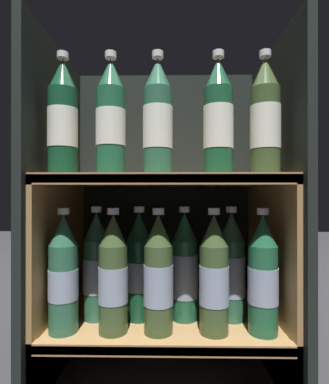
# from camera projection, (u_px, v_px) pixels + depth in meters

# --- Properties ---
(fridge_back_wall) EXTENTS (0.61, 0.02, 0.86)m
(fridge_back_wall) POSITION_uv_depth(u_px,v_px,m) (166.00, 205.00, 0.99)
(fridge_back_wall) COLOR black
(fridge_back_wall) RESTS_ON ground_plane
(fridge_side_left) EXTENTS (0.02, 0.41, 0.86)m
(fridge_side_left) POSITION_uv_depth(u_px,v_px,m) (56.00, 208.00, 0.80)
(fridge_side_left) COLOR black
(fridge_side_left) RESTS_ON ground_plane
(fridge_side_right) EXTENTS (0.02, 0.41, 0.86)m
(fridge_side_right) POSITION_uv_depth(u_px,v_px,m) (276.00, 209.00, 0.79)
(fridge_side_right) COLOR black
(fridge_side_right) RESTS_ON ground_plane
(shelf_lower) EXTENTS (0.57, 0.37, 0.16)m
(shelf_lower) POSITION_uv_depth(u_px,v_px,m) (165.00, 323.00, 0.78)
(shelf_lower) COLOR #9E7547
(shelf_lower) RESTS_ON ground_plane
(shelf_upper) EXTENTS (0.57, 0.37, 0.51)m
(shelf_upper) POSITION_uv_depth(u_px,v_px,m) (165.00, 231.00, 0.79)
(shelf_upper) COLOR #9E7547
(shelf_upper) RESTS_ON ground_plane
(bottle_upper_front_0) EXTENTS (0.07, 0.07, 0.28)m
(bottle_upper_front_0) POSITION_uv_depth(u_px,v_px,m) (63.00, 121.00, 0.68)
(bottle_upper_front_0) COLOR #144228
(bottle_upper_front_0) RESTS_ON shelf_upper
(bottle_upper_front_1) EXTENTS (0.07, 0.07, 0.28)m
(bottle_upper_front_1) POSITION_uv_depth(u_px,v_px,m) (111.00, 120.00, 0.68)
(bottle_upper_front_1) COLOR #1E5638
(bottle_upper_front_1) RESTS_ON shelf_upper
(bottle_upper_front_2) EXTENTS (0.07, 0.07, 0.28)m
(bottle_upper_front_2) POSITION_uv_depth(u_px,v_px,m) (158.00, 120.00, 0.67)
(bottle_upper_front_2) COLOR #285B42
(bottle_upper_front_2) RESTS_ON shelf_upper
(bottle_upper_front_3) EXTENTS (0.07, 0.07, 0.28)m
(bottle_upper_front_3) POSITION_uv_depth(u_px,v_px,m) (218.00, 120.00, 0.67)
(bottle_upper_front_3) COLOR #194C2D
(bottle_upper_front_3) RESTS_ON shelf_upper
(bottle_upper_front_4) EXTENTS (0.07, 0.07, 0.28)m
(bottle_upper_front_4) POSITION_uv_depth(u_px,v_px,m) (265.00, 120.00, 0.67)
(bottle_upper_front_4) COLOR #384C28
(bottle_upper_front_4) RESTS_ON shelf_upper
(bottle_lower_front_0) EXTENTS (0.07, 0.07, 0.28)m
(bottle_lower_front_0) POSITION_uv_depth(u_px,v_px,m) (63.00, 276.00, 0.68)
(bottle_lower_front_0) COLOR #285B42
(bottle_lower_front_0) RESTS_ON shelf_lower
(bottle_lower_front_1) EXTENTS (0.07, 0.07, 0.28)m
(bottle_lower_front_1) POSITION_uv_depth(u_px,v_px,m) (113.00, 276.00, 0.67)
(bottle_lower_front_1) COLOR #384C28
(bottle_lower_front_1) RESTS_ON shelf_lower
(bottle_lower_front_2) EXTENTS (0.07, 0.07, 0.28)m
(bottle_lower_front_2) POSITION_uv_depth(u_px,v_px,m) (158.00, 277.00, 0.67)
(bottle_lower_front_2) COLOR #384C28
(bottle_lower_front_2) RESTS_ON shelf_lower
(bottle_lower_front_3) EXTENTS (0.07, 0.07, 0.28)m
(bottle_lower_front_3) POSITION_uv_depth(u_px,v_px,m) (214.00, 277.00, 0.67)
(bottle_lower_front_3) COLOR #384C28
(bottle_lower_front_3) RESTS_ON shelf_lower
(bottle_lower_front_4) EXTENTS (0.07, 0.07, 0.28)m
(bottle_lower_front_4) POSITION_uv_depth(u_px,v_px,m) (263.00, 277.00, 0.67)
(bottle_lower_front_4) COLOR #1E5638
(bottle_lower_front_4) RESTS_ON shelf_lower
(bottle_lower_back_0) EXTENTS (0.07, 0.07, 0.28)m
(bottle_lower_back_0) POSITION_uv_depth(u_px,v_px,m) (96.00, 268.00, 0.75)
(bottle_lower_back_0) COLOR #285B42
(bottle_lower_back_0) RESTS_ON shelf_lower
(bottle_lower_back_1) EXTENTS (0.07, 0.07, 0.28)m
(bottle_lower_back_1) POSITION_uv_depth(u_px,v_px,m) (139.00, 268.00, 0.75)
(bottle_lower_back_1) COLOR #144228
(bottle_lower_back_1) RESTS_ON shelf_lower
(bottle_lower_back_2) EXTENTS (0.07, 0.07, 0.28)m
(bottle_lower_back_2) POSITION_uv_depth(u_px,v_px,m) (184.00, 269.00, 0.75)
(bottle_lower_back_2) COLOR #1E5638
(bottle_lower_back_2) RESTS_ON shelf_lower
(bottle_lower_back_3) EXTENTS (0.07, 0.07, 0.28)m
(bottle_lower_back_3) POSITION_uv_depth(u_px,v_px,m) (231.00, 269.00, 0.74)
(bottle_lower_back_3) COLOR #285B42
(bottle_lower_back_3) RESTS_ON shelf_lower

